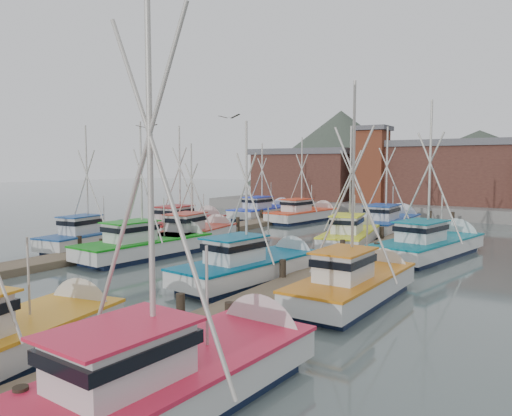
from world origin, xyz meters
The scene contains 23 objects.
ground centered at (0.00, 0.00, 0.00)m, with size 260.00×260.00×0.00m, color #495754.
dock_left centered at (-7.00, 4.04, 0.21)m, with size 2.30×46.00×1.50m.
dock_right centered at (7.00, 4.04, 0.21)m, with size 2.30×46.00×1.50m.
quay centered at (0.00, 37.00, 0.60)m, with size 44.00×16.00×1.20m, color gray.
shed_left centered at (-11.00, 35.00, 4.34)m, with size 12.72×8.48×6.20m.
shed_center centered at (6.00, 37.00, 4.69)m, with size 14.84×9.54×6.90m.
lookout_tower centered at (-2.00, 33.00, 5.55)m, with size 3.60×3.60×8.50m.
distant_hills centered at (-12.76, 122.59, 0.00)m, with size 175.00×140.00×42.00m.
boat_1 centered at (3.99, -13.97, 0.68)m, with size 4.08×8.99×7.35m.
boat_3 centered at (9.49, -13.13, 0.69)m, with size 4.59×9.35×11.60m.
boat_4 centered at (-4.09, 0.12, 0.68)m, with size 3.61×9.28×8.71m.
boat_5 centered at (4.42, -1.78, 0.68)m, with size 3.75×8.92×8.16m.
boat_6 centered at (-9.39, 0.37, 0.68)m, with size 3.42×7.95×8.52m.
boat_7 centered at (9.76, -2.51, 0.68)m, with size 3.72×8.33×9.32m.
boat_8 centered at (-4.87, 5.34, 0.68)m, with size 3.85×8.90×7.59m.
boat_9 centered at (4.56, 10.06, 0.68)m, with size 4.08×8.95×8.68m.
boat_10 centered at (-9.40, 9.49, 0.68)m, with size 3.88×9.84×9.36m.
boat_11 centered at (10.06, 9.23, 0.69)m, with size 4.87×10.21×10.09m.
boat_12 centered at (-4.62, 21.60, 0.68)m, with size 3.97×9.42×8.81m.
boat_13 centered at (4.22, 19.25, 0.68)m, with size 3.90×10.33×9.48m.
boat_14 centered at (-9.59, 22.41, 0.68)m, with size 3.54×9.42×8.41m.
gull_near centered at (-3.48, -0.77, 7.60)m, with size 1.55×0.62×0.24m.
gull_far centered at (1.46, 0.28, 7.98)m, with size 1.54×0.66×0.24m.
Camera 1 is at (16.80, -21.44, 5.48)m, focal length 35.00 mm.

